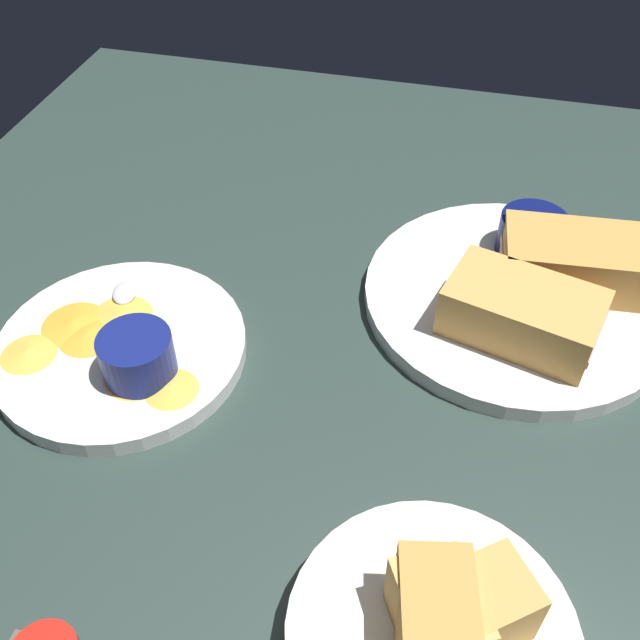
{
  "coord_description": "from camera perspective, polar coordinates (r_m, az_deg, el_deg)",
  "views": [
    {
      "loc": [
        -3.8,
        41.27,
        47.32
      ],
      "look_at": [
        7.27,
        -2.62,
        3.0
      ],
      "focal_mm": 40.57,
      "sensor_mm": 36.0,
      "label": 1
    }
  ],
  "objects": [
    {
      "name": "ground_plane",
      "position": [
        0.64,
        5.77,
        -5.59
      ],
      "size": [
        110.0,
        110.0,
        3.0
      ],
      "primitive_type": "cube",
      "color": "#283833"
    },
    {
      "name": "plate_sandwich_main",
      "position": [
        0.71,
        15.14,
        1.69
      ],
      "size": [
        28.62,
        28.62,
        1.6
      ],
      "primitive_type": "cylinder",
      "color": "silver",
      "rests_on": "ground_plane"
    },
    {
      "name": "sandwich_half_near",
      "position": [
        0.65,
        15.64,
        0.58
      ],
      "size": [
        14.62,
        10.72,
        4.8
      ],
      "color": "tan",
      "rests_on": "plate_sandwich_main"
    },
    {
      "name": "sandwich_half_far",
      "position": [
        0.72,
        19.33,
        4.47
      ],
      "size": [
        13.82,
        8.7,
        4.8
      ],
      "color": "#C68C42",
      "rests_on": "plate_sandwich_main"
    },
    {
      "name": "ramekin_dark_sauce",
      "position": [
        0.74,
        16.36,
        6.54
      ],
      "size": [
        6.56,
        6.56,
        4.12
      ],
      "color": "#0C144C",
      "rests_on": "plate_sandwich_main"
    },
    {
      "name": "spoon_by_dark_ramekin",
      "position": [
        0.71,
        14.33,
        3.33
      ],
      "size": [
        5.11,
        9.69,
        0.8
      ],
      "color": "silver",
      "rests_on": "plate_sandwich_main"
    },
    {
      "name": "plate_chips_companion",
      "position": [
        0.66,
        -15.39,
        -2.18
      ],
      "size": [
        22.03,
        22.03,
        1.6
      ],
      "primitive_type": "cylinder",
      "color": "silver",
      "rests_on": "ground_plane"
    },
    {
      "name": "ramekin_light_gravy",
      "position": [
        0.61,
        -14.24,
        -2.67
      ],
      "size": [
        6.16,
        6.16,
        4.0
      ],
      "color": "navy",
      "rests_on": "plate_chips_companion"
    },
    {
      "name": "spoon_by_gravy_ramekin",
      "position": [
        0.69,
        -15.26,
        1.33
      ],
      "size": [
        4.87,
        9.75,
        0.8
      ],
      "color": "silver",
      "rests_on": "plate_chips_companion"
    },
    {
      "name": "plantain_chip_scatter",
      "position": [
        0.66,
        -16.83,
        -1.75
      ],
      "size": [
        19.03,
        12.65,
        0.6
      ],
      "color": "gold",
      "rests_on": "plate_chips_companion"
    },
    {
      "name": "bread_basket_rear",
      "position": [
        0.49,
        9.13,
        -23.19
      ],
      "size": [
        18.18,
        18.18,
        8.19
      ],
      "color": "silver",
      "rests_on": "ground_plane"
    }
  ]
}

